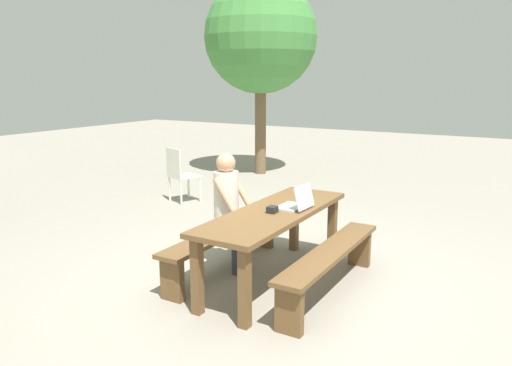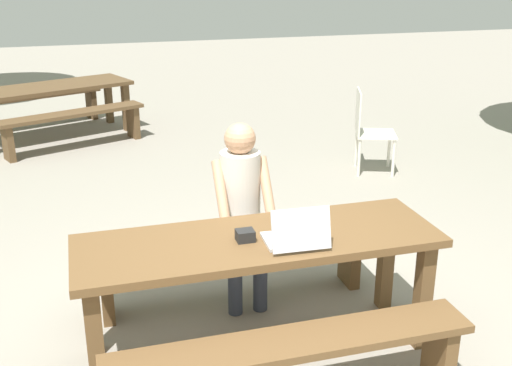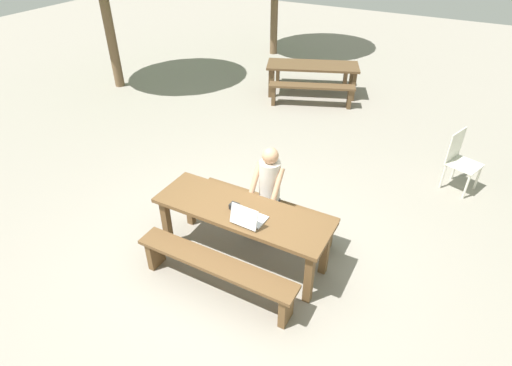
# 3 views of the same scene
# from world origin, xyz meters

# --- Properties ---
(ground_plane) EXTENTS (30.00, 30.00, 0.00)m
(ground_plane) POSITION_xyz_m (0.00, 0.00, 0.00)
(ground_plane) COLOR gray
(picnic_table_front) EXTENTS (2.18, 0.70, 0.77)m
(picnic_table_front) POSITION_xyz_m (0.00, 0.00, 0.66)
(picnic_table_front) COLOR brown
(picnic_table_front) RESTS_ON ground
(bench_near) EXTENTS (1.99, 0.30, 0.47)m
(bench_near) POSITION_xyz_m (0.00, -0.63, 0.36)
(bench_near) COLOR brown
(bench_near) RESTS_ON ground
(bench_far) EXTENTS (1.99, 0.30, 0.47)m
(bench_far) POSITION_xyz_m (0.00, 0.63, 0.36)
(bench_far) COLOR brown
(bench_far) RESTS_ON ground
(laptop) EXTENTS (0.35, 0.33, 0.26)m
(laptop) POSITION_xyz_m (0.18, -0.16, 0.84)
(laptop) COLOR silver
(laptop) RESTS_ON picnic_table_front
(small_pouch) EXTENTS (0.11, 0.09, 0.07)m
(small_pouch) POSITION_xyz_m (-0.09, -0.02, 0.81)
(small_pouch) COLOR black
(small_pouch) RESTS_ON picnic_table_front
(person_seated) EXTENTS (0.38, 0.39, 1.31)m
(person_seated) POSITION_xyz_m (0.05, 0.59, 0.76)
(person_seated) COLOR #333847
(person_seated) RESTS_ON ground
(plastic_chair) EXTENTS (0.56, 0.56, 0.94)m
(plastic_chair) POSITION_xyz_m (2.16, 2.99, 0.50)
(plastic_chair) COLOR silver
(plastic_chair) RESTS_ON ground
(picnic_table_mid) EXTENTS (2.21, 1.47, 0.71)m
(picnic_table_mid) POSITION_xyz_m (-1.29, 5.48, 0.61)
(picnic_table_mid) COLOR brown
(picnic_table_mid) RESTS_ON ground
(bench_mid_south) EXTENTS (1.84, 0.97, 0.48)m
(bench_mid_south) POSITION_xyz_m (-1.04, 4.85, 0.36)
(bench_mid_south) COLOR brown
(bench_mid_south) RESTS_ON ground
(bench_mid_north) EXTENTS (1.84, 0.97, 0.48)m
(bench_mid_north) POSITION_xyz_m (-1.55, 6.10, 0.36)
(bench_mid_north) COLOR brown
(bench_mid_north) RESTS_ON ground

